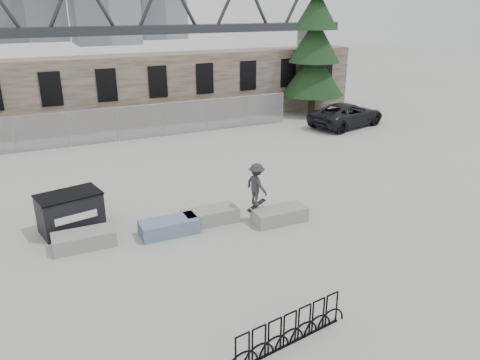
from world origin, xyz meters
The scene contains 13 objects.
ground centered at (0.00, 0.00, 0.00)m, with size 120.00×120.00×0.00m, color #A1A09C.
stone_wall centered at (0.00, 16.24, 2.26)m, with size 36.00×2.58×4.50m.
chainlink_fence centered at (0.00, 12.50, 1.04)m, with size 22.06×0.06×2.02m.
planter_far_left centered at (-3.60, 0.16, 0.29)m, with size 2.00×0.90×0.53m.
planter_center_left centered at (-0.78, -0.12, 0.29)m, with size 2.00×0.90×0.53m.
planter_center_right centered at (0.88, 0.13, 0.29)m, with size 2.00×0.90×0.53m.
planter_offset centered at (3.23, -0.89, 0.29)m, with size 2.00×0.90×0.53m.
dumpster centered at (-3.82, 1.62, 0.71)m, with size 2.35×1.71×1.40m.
bike_rack centered at (0.14, -6.84, 0.44)m, with size 3.55×0.63×0.90m.
spruce_tree centered at (14.29, 13.99, 4.80)m, with size 4.42×4.42×11.50m.
truss_bridge centered at (10.00, 55.00, 4.13)m, with size 70.00×3.00×9.80m.
suv centered at (14.32, 9.86, 0.76)m, with size 2.54×5.50×1.53m, color black.
skateboarder centered at (2.49, -0.44, 1.43)m, with size 0.81×1.13×1.79m.
Camera 1 is at (-4.71, -14.51, 7.60)m, focal length 35.00 mm.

